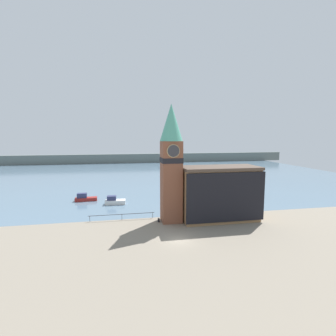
{
  "coord_description": "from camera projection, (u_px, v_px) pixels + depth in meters",
  "views": [
    {
      "loc": [
        -8.54,
        -35.74,
        15.32
      ],
      "look_at": [
        -0.34,
        6.59,
        9.93
      ],
      "focal_mm": 28.0,
      "sensor_mm": 36.0,
      "label": 1
    }
  ],
  "objects": [
    {
      "name": "water",
      "position": [
        139.0,
        173.0,
        107.92
      ],
      "size": [
        160.0,
        120.0,
        0.0
      ],
      "color": "slate",
      "rests_on": "ground_plane"
    },
    {
      "name": "ground_plane",
      "position": [
        179.0,
        241.0,
        38.33
      ],
      "size": [
        160.0,
        160.0,
        0.0
      ],
      "primitive_type": "plane",
      "color": "gray"
    },
    {
      "name": "pier_railing",
      "position": [
        122.0,
        215.0,
        47.59
      ],
      "size": [
        11.9,
        0.08,
        1.09
      ],
      "color": "#333338",
      "rests_on": "ground_plane"
    },
    {
      "name": "pier_building",
      "position": [
        220.0,
        193.0,
        47.34
      ],
      "size": [
        14.05,
        6.42,
        9.79
      ],
      "color": "#9E754C",
      "rests_on": "ground_plane"
    },
    {
      "name": "clock_tower",
      "position": [
        171.0,
        160.0,
        45.64
      ],
      "size": [
        3.96,
        3.96,
        20.68
      ],
      "color": "brown",
      "rests_on": "ground_plane"
    },
    {
      "name": "mooring_bollard_near",
      "position": [
        159.0,
        220.0,
        46.52
      ],
      "size": [
        0.36,
        0.36,
        0.73
      ],
      "color": "black",
      "rests_on": "ground_plane"
    },
    {
      "name": "boat_far",
      "position": [
        85.0,
        198.0,
        61.52
      ],
      "size": [
        5.05,
        1.88,
        1.84
      ],
      "rotation": [
        0.0,
        0.0,
        0.04
      ],
      "color": "maroon",
      "rests_on": "water"
    },
    {
      "name": "far_shoreline",
      "position": [
        133.0,
        158.0,
        146.57
      ],
      "size": [
        180.0,
        3.0,
        5.0
      ],
      "color": "slate",
      "rests_on": "water"
    },
    {
      "name": "boat_near",
      "position": [
        115.0,
        201.0,
        58.56
      ],
      "size": [
        4.55,
        2.33,
        1.9
      ],
      "rotation": [
        0.0,
        0.0,
        -0.06
      ],
      "color": "silver",
      "rests_on": "water"
    }
  ]
}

